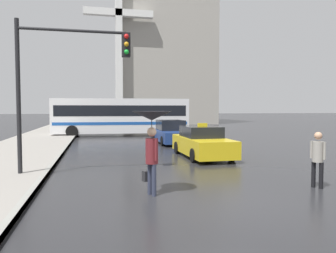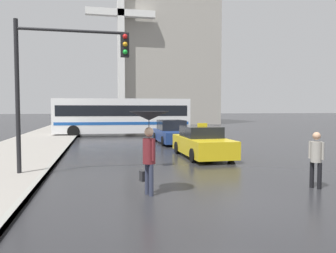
{
  "view_description": "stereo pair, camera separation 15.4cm",
  "coord_description": "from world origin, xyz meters",
  "px_view_note": "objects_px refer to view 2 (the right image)",
  "views": [
    {
      "loc": [
        -2.84,
        -7.32,
        2.26
      ],
      "look_at": [
        0.61,
        8.25,
        1.4
      ],
      "focal_mm": 35.0,
      "sensor_mm": 36.0,
      "label": 1
    },
    {
      "loc": [
        -2.69,
        -7.35,
        2.26
      ],
      "look_at": [
        0.61,
        8.25,
        1.4
      ],
      "focal_mm": 35.0,
      "sensor_mm": 36.0,
      "label": 2
    }
  ],
  "objects_px": {
    "city_bus": "(123,115)",
    "traffic_light": "(66,68)",
    "pedestrian_with_umbrella": "(149,128)",
    "taxi": "(202,143)",
    "pedestrian_man": "(316,156)",
    "sedan_red": "(172,133)",
    "monument_cross": "(121,37)"
  },
  "relations": [
    {
      "from": "city_bus",
      "to": "traffic_light",
      "type": "bearing_deg",
      "value": 172.2
    },
    {
      "from": "city_bus",
      "to": "pedestrian_with_umbrella",
      "type": "xyz_separation_m",
      "value": [
        -0.7,
        -19.42,
        0.02
      ]
    },
    {
      "from": "taxi",
      "to": "city_bus",
      "type": "bearing_deg",
      "value": -78.15
    },
    {
      "from": "pedestrian_with_umbrella",
      "to": "pedestrian_man",
      "type": "relative_size",
      "value": 1.37
    },
    {
      "from": "pedestrian_man",
      "to": "taxi",
      "type": "bearing_deg",
      "value": 163.12
    },
    {
      "from": "sedan_red",
      "to": "city_bus",
      "type": "relative_size",
      "value": 0.42
    },
    {
      "from": "city_bus",
      "to": "monument_cross",
      "type": "height_order",
      "value": "monument_cross"
    },
    {
      "from": "sedan_red",
      "to": "pedestrian_with_umbrella",
      "type": "relative_size",
      "value": 2.13
    },
    {
      "from": "taxi",
      "to": "monument_cross",
      "type": "xyz_separation_m",
      "value": [
        -1.74,
        29.79,
        11.13
      ]
    },
    {
      "from": "city_bus",
      "to": "pedestrian_man",
      "type": "height_order",
      "value": "city_bus"
    },
    {
      "from": "taxi",
      "to": "monument_cross",
      "type": "height_order",
      "value": "monument_cross"
    },
    {
      "from": "pedestrian_man",
      "to": "traffic_light",
      "type": "relative_size",
      "value": 0.31
    },
    {
      "from": "traffic_light",
      "to": "sedan_red",
      "type": "bearing_deg",
      "value": 59.11
    },
    {
      "from": "pedestrian_with_umbrella",
      "to": "monument_cross",
      "type": "distance_m",
      "value": 37.46
    },
    {
      "from": "taxi",
      "to": "pedestrian_with_umbrella",
      "type": "distance_m",
      "value": 7.23
    },
    {
      "from": "city_bus",
      "to": "monument_cross",
      "type": "distance_m",
      "value": 19.47
    },
    {
      "from": "sedan_red",
      "to": "pedestrian_with_umbrella",
      "type": "distance_m",
      "value": 13.08
    },
    {
      "from": "sedan_red",
      "to": "pedestrian_man",
      "type": "xyz_separation_m",
      "value": [
        1.33,
        -12.82,
        0.25
      ]
    },
    {
      "from": "city_bus",
      "to": "pedestrian_man",
      "type": "relative_size",
      "value": 7.01
    },
    {
      "from": "pedestrian_with_umbrella",
      "to": "taxi",
      "type": "bearing_deg",
      "value": -49.41
    },
    {
      "from": "city_bus",
      "to": "traffic_light",
      "type": "xyz_separation_m",
      "value": [
        -3.02,
        -16.43,
        1.88
      ]
    },
    {
      "from": "traffic_light",
      "to": "monument_cross",
      "type": "distance_m",
      "value": 34.3
    },
    {
      "from": "sedan_red",
      "to": "traffic_light",
      "type": "height_order",
      "value": "traffic_light"
    },
    {
      "from": "taxi",
      "to": "traffic_light",
      "type": "relative_size",
      "value": 0.9
    },
    {
      "from": "taxi",
      "to": "sedan_red",
      "type": "distance_m",
      "value": 6.32
    },
    {
      "from": "monument_cross",
      "to": "taxi",
      "type": "bearing_deg",
      "value": -86.66
    },
    {
      "from": "sedan_red",
      "to": "pedestrian_man",
      "type": "relative_size",
      "value": 2.92
    },
    {
      "from": "pedestrian_with_umbrella",
      "to": "traffic_light",
      "type": "height_order",
      "value": "traffic_light"
    },
    {
      "from": "sedan_red",
      "to": "traffic_light",
      "type": "distance_m",
      "value": 11.55
    },
    {
      "from": "pedestrian_man",
      "to": "monument_cross",
      "type": "distance_m",
      "value": 38.01
    },
    {
      "from": "traffic_light",
      "to": "monument_cross",
      "type": "relative_size",
      "value": 0.25
    },
    {
      "from": "traffic_light",
      "to": "monument_cross",
      "type": "xyz_separation_m",
      "value": [
        4.04,
        33.06,
        8.19
      ]
    }
  ]
}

